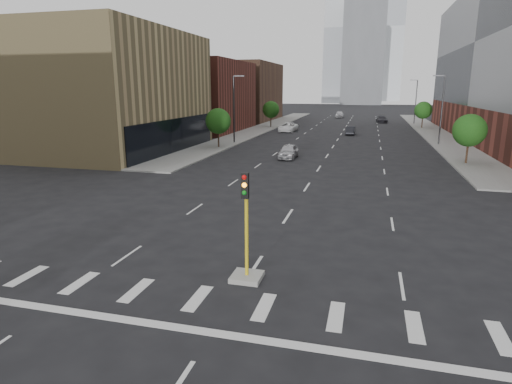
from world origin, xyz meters
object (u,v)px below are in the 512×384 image
at_px(car_near_left, 288,151).
at_px(car_far_left, 288,127).
at_px(median_traffic_signal, 246,257).
at_px(car_mid_right, 350,131).
at_px(car_deep_right, 382,119).
at_px(car_distant, 340,114).

xyz_separation_m(car_near_left, car_far_left, (-5.30, 28.41, 0.03)).
height_order(car_near_left, car_far_left, car_far_left).
relative_size(median_traffic_signal, car_mid_right, 1.06).
bearing_deg(median_traffic_signal, car_mid_right, 88.48).
height_order(car_far_left, car_deep_right, car_far_left).
bearing_deg(car_distant, car_near_left, -91.60).
xyz_separation_m(car_mid_right, car_far_left, (-10.74, 2.31, 0.10)).
bearing_deg(car_near_left, car_distant, 88.53).
bearing_deg(car_mid_right, car_deep_right, 77.96).
bearing_deg(car_deep_right, car_near_left, -107.87).
bearing_deg(median_traffic_signal, car_far_left, 98.95).
bearing_deg(median_traffic_signal, car_distant, 91.81).
bearing_deg(car_far_left, median_traffic_signal, -77.76).
distance_m(car_near_left, car_distant, 66.75).
bearing_deg(car_distant, car_far_left, -100.00).
relative_size(car_mid_right, car_far_left, 0.73).
xyz_separation_m(car_deep_right, car_distant, (-10.08, 13.74, 0.14)).
bearing_deg(car_distant, car_deep_right, -54.59).
distance_m(car_mid_right, car_distant, 40.90).
distance_m(median_traffic_signal, car_far_left, 59.42).
distance_m(car_mid_right, car_far_left, 10.99).
height_order(median_traffic_signal, car_far_left, median_traffic_signal).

